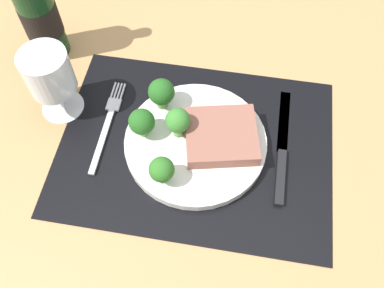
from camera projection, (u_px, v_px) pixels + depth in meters
The scene contains 12 objects.
ground_plane at pixel (195, 150), 73.34cm from camera, with size 140.00×110.00×3.00cm, color tan.
placemat at pixel (195, 145), 71.92cm from camera, with size 46.36×34.53×0.30cm, color black.
plate at pixel (196, 143), 71.10cm from camera, with size 24.06×24.06×1.60cm, color silver.
steak at pixel (221, 136), 69.39cm from camera, with size 11.73×10.72×2.46cm, color #8C5647.
broccoli_back_left at pixel (178, 121), 68.01cm from camera, with size 4.14×4.14×5.93cm.
broccoli_center at pixel (162, 170), 63.90cm from camera, with size 4.04×4.04×5.42cm.
broccoli_near_steak at pixel (141, 123), 68.26cm from camera, with size 4.38×4.38×5.56cm.
broccoli_near_fork at pixel (161, 93), 71.07cm from camera, with size 4.58×4.58×6.04cm.
fork at pixel (107, 124), 73.63cm from camera, with size 2.40×19.20×0.50cm.
knife at pixel (282, 154), 70.55cm from camera, with size 1.80×23.00×0.80cm.
wine_bottle at pixel (38, 13), 75.21cm from camera, with size 6.93×6.93×26.37cm.
wine_glass at pixel (49, 76), 68.67cm from camera, with size 7.97×7.97×13.40cm.
Camera 1 is at (5.44, -36.00, 62.17)cm, focal length 39.24 mm.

